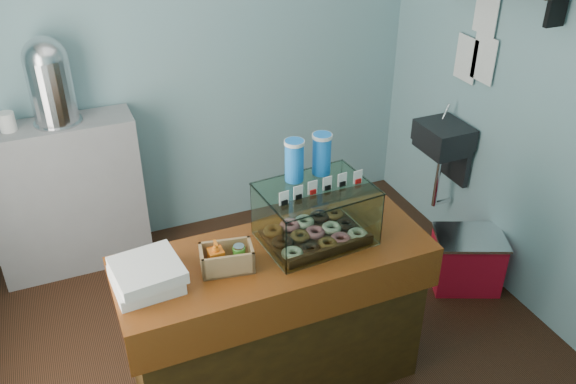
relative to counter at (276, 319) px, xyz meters
name	(u,v)px	position (x,y,z in m)	size (l,w,h in m)	color
ground	(261,349)	(0.00, 0.25, -0.46)	(3.50, 3.50, 0.00)	black
room_shell	(257,82)	(0.03, 0.26, 1.25)	(3.54, 3.04, 2.82)	#80AEBB
counter	(276,319)	(0.00, 0.00, 0.00)	(1.60, 0.60, 0.90)	#3C260B
back_shelf	(68,198)	(-0.90, 1.57, 0.09)	(1.00, 0.32, 1.10)	gray
display_case	(314,208)	(0.24, 0.07, 0.61)	(0.58, 0.44, 0.52)	#341B0F
condiment_crate	(226,258)	(-0.26, -0.02, 0.50)	(0.27, 0.19, 0.17)	tan
pastry_boxes	(147,275)	(-0.64, 0.00, 0.50)	(0.33, 0.33, 0.12)	white
coffee_urn	(49,79)	(-0.86, 1.59, 0.93)	(0.30, 0.30, 0.56)	silver
red_cooler	(466,260)	(1.51, 0.29, -0.26)	(0.56, 0.50, 0.40)	red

